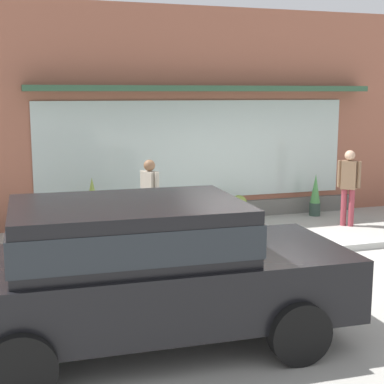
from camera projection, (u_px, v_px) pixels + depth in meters
ground_plane at (261, 255)px, 9.97m from camera, size 60.00×60.00×0.00m
curb_strip at (266, 254)px, 9.77m from camera, size 14.00×0.24×0.12m
storefront at (202, 117)px, 12.57m from camera, size 14.00×0.81×4.57m
fire_hydrant at (202, 222)px, 10.53m from camera, size 0.42×0.39×0.86m
pedestrian_with_handbag at (149, 196)px, 10.53m from camera, size 0.39×0.58×1.58m
pedestrian_passerby at (349, 182)px, 11.97m from camera, size 0.38×0.35×1.60m
parked_car_black at (141, 264)px, 6.28m from camera, size 4.50×2.15×1.62m
potted_plant_corner_tall at (239, 209)px, 12.37m from camera, size 0.38×0.38×0.60m
potted_plant_by_entrance at (93, 208)px, 11.22m from camera, size 0.43×0.43×1.15m
potted_plant_trailing_edge at (315, 196)px, 13.06m from camera, size 0.25×0.25×0.96m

